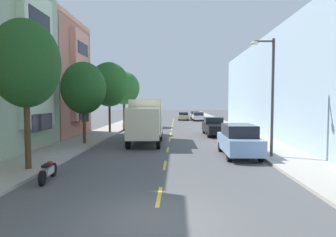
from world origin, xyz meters
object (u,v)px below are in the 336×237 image
Objects in this scene: parked_wagon_white at (198,116)px; street_tree_farthest at (124,88)px; parked_sedan_silver at (195,115)px; street_lamp at (270,89)px; street_tree_second at (84,88)px; parked_sedan_navy at (149,116)px; delivery_box_truck at (146,119)px; parked_motorcycle at (48,171)px; parked_pickup_black at (215,127)px; moving_champagne_sedan at (183,116)px; parked_pickup_teal at (142,119)px; parked_suv_sky at (239,140)px; parked_hatchback_orange at (134,123)px; street_tree_nearest at (26,64)px; street_tree_third at (109,84)px.

street_tree_farthest is at bearing -131.25° from parked_wagon_white.
street_lamp is at bearing -87.54° from parked_sedan_silver.
street_tree_second is 1.36× the size of parked_sedan_navy.
delivery_box_truck is 3.51× the size of parked_motorcycle.
street_tree_farthest reaches higher than parked_motorcycle.
parked_pickup_black is (-1.58, 11.72, -3.22)m from street_lamp.
parked_wagon_white is 1.05× the size of parked_sedan_navy.
street_lamp is 1.50× the size of moving_champagne_sedan.
parked_suv_sky is at bearing -69.31° from parked_pickup_teal.
street_lamp reaches higher than parked_hatchback_orange.
parked_pickup_black is (10.77, 6.83, -3.50)m from street_tree_second.
street_tree_nearest is 1.13× the size of street_tree_second.
street_tree_nearest is 16.77m from street_tree_third.
street_tree_nearest is 39.10m from parked_wagon_white.
parked_pickup_teal is (-8.49, -16.65, 0.08)m from parked_sedan_silver.
street_tree_second is 37.06m from parked_sedan_silver.
delivery_box_truck is 34.59m from parked_sedan_silver.
street_lamp reaches higher than parked_pickup_black.
parked_pickup_black is at bearing -89.84° from parked_wagon_white.
moving_champagne_sedan is at bearing 83.01° from delivery_box_truck.
parked_pickup_teal is at bearing -129.78° from parked_wagon_white.
street_tree_nearest is at bearing -125.28° from parked_pickup_black.
street_tree_third is 11.68m from parked_pickup_black.
street_tree_farthest is 1.77× the size of parked_hatchback_orange.
parked_motorcycle is (-9.06, -38.94, -0.39)m from parked_wagon_white.
parked_pickup_teal reaches higher than parked_wagon_white.
street_tree_third reaches higher than street_tree_nearest.
parked_wagon_white is at bearing 48.75° from street_tree_farthest.
parked_motorcycle is (-10.70, -5.07, -3.64)m from street_lamp.
moving_champagne_sedan is at bearing 63.16° from parked_pickup_teal.
street_tree_third is 1.53× the size of parked_wagon_white.
street_tree_third reaches higher than delivery_box_truck.
street_tree_nearest reaches higher than parked_pickup_teal.
parked_pickup_black is at bearing -32.07° from parked_hatchback_orange.
street_tree_third is 24.15m from moving_champagne_sedan.
delivery_box_truck reaches higher than parked_wagon_white.
street_tree_second reaches higher than parked_wagon_white.
street_tree_second is 16.79m from street_tree_farthest.
delivery_box_truck is at bearing -102.45° from parked_wagon_white.
street_tree_second reaches higher than parked_sedan_silver.
parked_motorcycle is at bearing -104.68° from delivery_box_truck.
delivery_box_truck is at bearing 75.32° from parked_motorcycle.
parked_sedan_silver is 18.69m from parked_pickup_teal.
street_lamp is 20.42m from parked_hatchback_orange.
street_lamp is at bearing -74.11° from parked_sedan_navy.
street_tree_farthest is 24.96m from street_lamp.
street_tree_second reaches higher than parked_sedan_navy.
parked_pickup_black is at bearing -83.86° from moving_champagne_sedan.
parked_sedan_silver is 9.43m from parked_sedan_navy.
street_tree_third is 1.08× the size of street_lamp.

